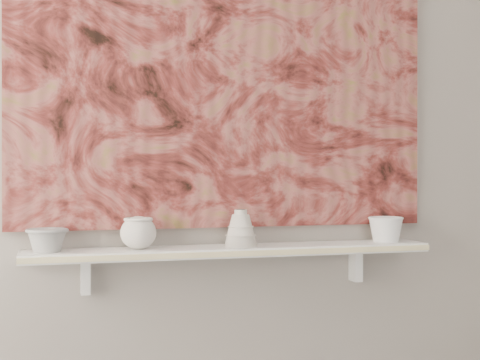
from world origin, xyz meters
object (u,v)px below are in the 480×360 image
object	(u,v)px
cup_cream	(138,233)
bowl_grey	(47,240)
shelf	(233,251)
bell_vessel	(241,228)
painting	(227,71)
bowl_white	(386,229)

from	to	relation	value
cup_cream	bowl_grey	bearing A→B (deg)	180.00
shelf	cup_cream	xyz separation A→B (m)	(-0.32, 0.00, 0.07)
cup_cream	bell_vessel	size ratio (longest dim) A/B	0.94
painting	bowl_white	xyz separation A→B (m)	(0.58, -0.08, -0.56)
bowl_white	bowl_grey	bearing A→B (deg)	180.00
shelf	bowl_white	bearing A→B (deg)	0.00
bowl_grey	bell_vessel	xyz separation A→B (m)	(0.64, 0.00, 0.02)
bell_vessel	bowl_white	bearing A→B (deg)	0.00
bell_vessel	bowl_white	size ratio (longest dim) A/B	0.98
shelf	painting	bearing A→B (deg)	90.00
shelf	bowl_white	world-z (taller)	bowl_white
painting	cup_cream	bearing A→B (deg)	-166.03
bell_vessel	bowl_white	distance (m)	0.55
shelf	bell_vessel	distance (m)	0.08
painting	cup_cream	size ratio (longest dim) A/B	12.67
bowl_white	painting	bearing A→B (deg)	172.09
painting	bowl_white	world-z (taller)	painting
bowl_grey	cup_cream	xyz separation A→B (m)	(0.29, 0.00, 0.02)
shelf	painting	size ratio (longest dim) A/B	0.93
bell_vessel	bowl_white	xyz separation A→B (m)	(0.55, 0.00, -0.02)
shelf	bowl_grey	size ratio (longest dim) A/B	10.47
painting	bowl_grey	bearing A→B (deg)	-172.50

